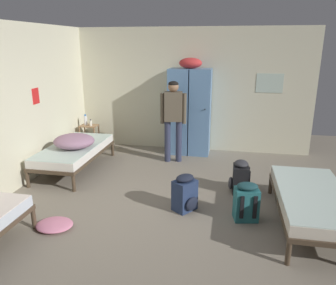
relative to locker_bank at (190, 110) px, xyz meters
The scene contains 14 objects.
ground_plane 2.88m from the locker_bank, 90.31° to the right, with size 9.56×9.56×0.00m, color gray.
room_backdrop 1.94m from the locker_bank, 137.05° to the right, with size 5.24×6.03×2.70m.
locker_bank is the anchor object (origin of this frame).
shelf_unit 2.37m from the locker_bank, behind, with size 0.38×0.30×0.57m.
bed_right 3.45m from the locker_bank, 54.03° to the right, with size 0.90×1.90×0.49m.
bed_left_rear 2.56m from the locker_bank, 144.35° to the right, with size 0.90×1.90×0.49m.
bedding_heap 2.53m from the locker_bank, 141.10° to the right, with size 0.75×0.68×0.25m.
person_traveler 0.67m from the locker_bank, 112.00° to the right, with size 0.52×0.27×1.65m.
water_bottle 2.38m from the locker_bank, behind, with size 0.07×0.07×0.25m.
lotion_bottle 2.24m from the locker_bank, behind, with size 0.05×0.05×0.15m.
backpack_black 2.28m from the locker_bank, 60.18° to the right, with size 0.34×0.33×0.55m.
backpack_navy 2.75m from the locker_bank, 83.84° to the right, with size 0.42×0.41×0.55m.
backpack_teal 3.06m from the locker_bank, 67.32° to the right, with size 0.36×0.38×0.55m.
clothes_pile_pink 3.83m from the locker_bank, 111.30° to the right, with size 0.50×0.41×0.09m.
Camera 1 is at (0.87, -4.24, 2.35)m, focal length 34.98 mm.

